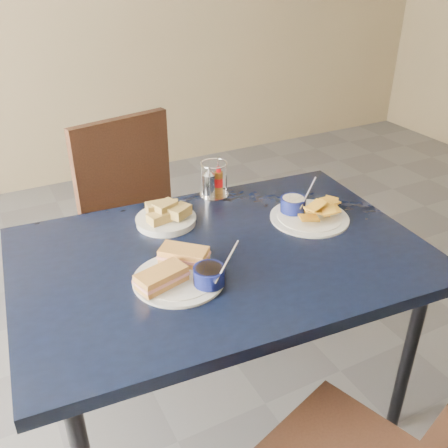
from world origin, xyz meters
name	(u,v)px	position (x,y,z in m)	size (l,w,h in m)	color
ground	(265,404)	(0.00, 0.00, 0.00)	(6.00, 6.00, 0.00)	#505055
dining_table	(221,268)	(-0.18, 0.03, 0.69)	(1.33, 0.94, 0.75)	black
chair_far	(143,213)	(-0.20, 0.75, 0.55)	(0.53, 0.52, 0.96)	black
sandwich_plate	(182,272)	(-0.34, -0.05, 0.78)	(0.30, 0.27, 0.12)	white
plantain_plate	(305,212)	(0.19, 0.09, 0.77)	(0.27, 0.27, 0.12)	white
bread_basket	(166,216)	(-0.26, 0.28, 0.78)	(0.20, 0.20, 0.08)	white
condiment_caddy	(213,182)	(-0.03, 0.40, 0.81)	(0.11, 0.11, 0.14)	silver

